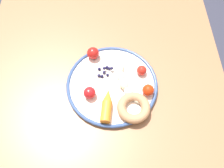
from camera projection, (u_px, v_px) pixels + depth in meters
name	position (u px, v px, depth m)	size (l,w,h in m)	color
ground_plane	(106.00, 138.00, 1.44)	(6.00, 6.00, 0.00)	#313242
dining_table	(103.00, 92.00, 0.88)	(1.19, 0.86, 0.72)	#956443
plate	(112.00, 84.00, 0.79)	(0.31, 0.31, 0.02)	#F2DCD0
banana	(125.00, 84.00, 0.78)	(0.16, 0.08, 0.03)	beige
carrot_orange	(107.00, 106.00, 0.73)	(0.11, 0.04, 0.03)	orange
donut	(134.00, 108.00, 0.73)	(0.11, 0.11, 0.03)	tan
blueberry_pile	(105.00, 71.00, 0.80)	(0.05, 0.06, 0.02)	#191638
tomato_near	(93.00, 53.00, 0.82)	(0.04, 0.04, 0.04)	red
tomato_mid	(142.00, 70.00, 0.79)	(0.03, 0.03, 0.03)	red
tomato_far	(148.00, 90.00, 0.76)	(0.04, 0.04, 0.04)	red
tomato_extra	(90.00, 93.00, 0.75)	(0.04, 0.04, 0.04)	red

